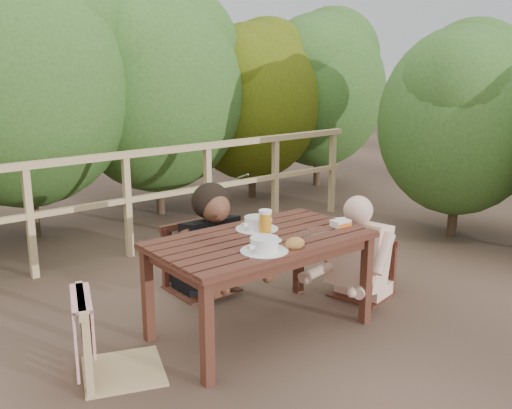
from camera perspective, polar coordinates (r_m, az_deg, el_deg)
ground at (r=4.20m, az=0.43°, el=-12.11°), size 60.00×60.00×0.00m
table at (r=4.06m, az=0.44°, el=-7.86°), size 1.45×0.82×0.67m
chair_left at (r=3.58m, az=-13.13°, el=-8.64°), size 0.63×0.63×0.99m
chair_far at (r=4.74m, az=-5.40°, el=-2.57°), size 0.50×0.50×1.00m
chair_right at (r=4.71m, az=10.35°, el=-3.86°), size 0.50×0.50×0.84m
woman at (r=4.70m, az=-5.59°, el=-0.20°), size 0.57×0.70×1.39m
diner_right at (r=4.66m, az=10.75°, el=-0.64°), size 0.79×0.69×1.38m
railing at (r=5.64m, az=-12.31°, el=-0.04°), size 5.60×0.10×1.01m
hedge_row at (r=6.73m, az=-14.43°, el=14.12°), size 6.60×1.60×3.80m
soup_near at (r=3.66m, az=0.82°, el=-3.97°), size 0.30×0.30×0.10m
soup_far at (r=4.12m, az=0.08°, el=-1.87°), size 0.30×0.30×0.10m
bread_roll at (r=3.73m, az=3.79°, el=-3.78°), size 0.14×0.10×0.08m
beer_glass at (r=4.02m, az=0.91°, el=-1.73°), size 0.09×0.09×0.17m
tumbler at (r=3.89m, az=4.89°, el=-3.11°), size 0.06×0.06×0.07m
butter_tub at (r=4.23m, az=8.18°, el=-1.88°), size 0.14×0.10×0.06m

